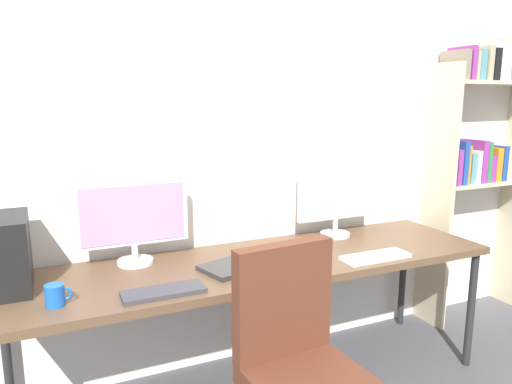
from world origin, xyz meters
TOP-DOWN VIEW (x-y plane):
  - wall_back at (0.00, 1.02)m, footprint 4.95×0.10m
  - desk at (0.00, 0.60)m, footprint 2.55×0.68m
  - bookshelf at (1.79, 0.83)m, footprint 0.83×0.28m
  - monitor_left at (-0.60, 0.81)m, footprint 0.55×0.18m
  - monitor_right at (0.60, 0.81)m, footprint 0.51×0.18m
  - pc_tower at (-1.16, 0.70)m, footprint 0.17×0.34m
  - keyboard_left at (-0.56, 0.37)m, footprint 0.35×0.13m
  - keyboard_right at (0.56, 0.37)m, footprint 0.37×0.13m
  - computer_mouse at (0.07, 0.42)m, footprint 0.06×0.10m
  - laptop_closed at (-0.17, 0.53)m, footprint 0.37×0.30m
  - coffee_mug at (-0.98, 0.43)m, footprint 0.11×0.08m

SIDE VIEW (x-z plane):
  - desk at x=0.00m, z-range 0.32..1.06m
  - keyboard_left at x=-0.56m, z-range 0.74..0.76m
  - keyboard_right at x=0.56m, z-range 0.74..0.76m
  - laptop_closed at x=-0.17m, z-range 0.74..0.76m
  - computer_mouse at x=0.07m, z-range 0.74..0.77m
  - coffee_mug at x=-0.98m, z-range 0.74..0.83m
  - pc_tower at x=-1.16m, z-range 0.74..1.07m
  - monitor_left at x=-0.60m, z-range 0.76..1.19m
  - monitor_right at x=0.60m, z-range 0.77..1.22m
  - bookshelf at x=1.79m, z-range 0.28..2.24m
  - wall_back at x=0.00m, z-range 0.00..2.60m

